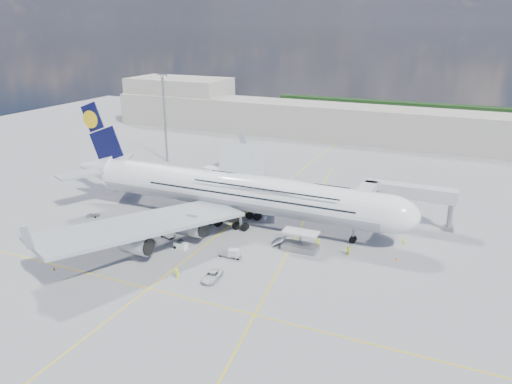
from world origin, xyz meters
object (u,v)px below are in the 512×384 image
at_px(dolly_back, 93,215).
at_px(cone_wing_right_outer, 54,268).
at_px(dolly_row_c, 168,236).
at_px(crew_nose, 404,242).
at_px(dolly_row_b, 147,237).
at_px(cone_wing_right_inner, 156,231).
at_px(airliner, 235,191).
at_px(catering_truck_inner, 216,177).
at_px(cargo_loader, 299,244).
at_px(dolly_row_a, 113,219).
at_px(cone_nose, 396,259).
at_px(dolly_nose_near, 234,253).
at_px(baggage_tug, 181,245).
at_px(dolly_nose_far, 229,254).
at_px(cone_wing_left_outer, 225,183).
at_px(jet_bridge, 392,195).
at_px(light_mast, 165,117).
at_px(cone_tail, 114,191).
at_px(cone_wing_left_inner, 232,191).
at_px(crew_wing, 176,221).
at_px(crew_loader, 348,250).
at_px(crew_van, 318,244).
at_px(crew_tug, 177,274).
at_px(catering_truck_outer, 239,159).
at_px(service_van, 212,276).

relative_size(dolly_back, cone_wing_right_outer, 5.34).
xyz_separation_m(dolly_row_c, crew_nose, (42.24, 14.95, 0.44)).
xyz_separation_m(dolly_row_b, cone_wing_right_inner, (-1.19, 4.64, -0.73)).
xyz_separation_m(airliner, catering_truck_inner, (-15.81, 20.68, -4.80)).
relative_size(airliner, cargo_loader, 9.28).
relative_size(dolly_row_a, cone_nose, 4.73).
bearing_deg(dolly_nose_near, cone_wing_right_outer, -155.28).
distance_m(baggage_tug, crew_nose, 41.48).
distance_m(dolly_nose_far, cone_wing_right_inner, 18.48).
xyz_separation_m(cargo_loader, cone_wing_left_outer, (-30.52, 29.06, -0.95)).
relative_size(jet_bridge, light_mast, 0.74).
xyz_separation_m(catering_truck_inner, cone_tail, (-20.14, -15.31, -1.83)).
xyz_separation_m(catering_truck_inner, cone_wing_left_inner, (6.61, -3.85, -1.78)).
distance_m(dolly_row_a, dolly_row_b, 14.35).
relative_size(cargo_loader, crew_wing, 4.43).
xyz_separation_m(baggage_tug, crew_loader, (28.67, 9.87, 0.26)).
xyz_separation_m(dolly_back, cone_tail, (-6.65, 15.02, -0.06)).
height_order(dolly_row_b, crew_nose, dolly_row_b).
bearing_deg(cone_tail, crew_wing, -25.12).
relative_size(dolly_back, crew_nose, 2.02).
distance_m(cargo_loader, crew_van, 3.53).
xyz_separation_m(airliner, crew_tug, (2.06, -25.56, -5.94)).
height_order(jet_bridge, dolly_row_c, jet_bridge).
distance_m(jet_bridge, light_mast, 74.11).
relative_size(dolly_row_b, crew_tug, 1.64).
distance_m(dolly_nose_near, crew_nose, 31.92).
height_order(light_mast, catering_truck_outer, light_mast).
bearing_deg(airliner, cone_nose, -7.02).
bearing_deg(catering_truck_outer, light_mast, -174.34).
xyz_separation_m(cargo_loader, cone_nose, (16.88, 2.99, -0.97)).
xyz_separation_m(jet_bridge, cone_wing_right_inner, (-41.60, -21.96, -6.60)).
relative_size(dolly_nose_far, cone_tail, 6.83).
relative_size(dolly_nose_far, catering_truck_inner, 0.45).
xyz_separation_m(cargo_loader, cone_wing_right_inner, (-28.61, -3.91, -1.00)).
height_order(dolly_row_c, cone_wing_left_outer, cone_wing_left_outer).
distance_m(light_mast, service_van, 76.43).
xyz_separation_m(catering_truck_outer, cone_wing_left_inner, (9.26, -22.37, -1.72)).
height_order(dolly_nose_near, cone_wing_left_inner, dolly_nose_near).
distance_m(crew_tug, cone_wing_left_inner, 43.86).
bearing_deg(light_mast, dolly_row_b, -59.88).
bearing_deg(jet_bridge, light_mast, 160.98).
distance_m(catering_truck_inner, crew_tug, 49.59).
bearing_deg(cone_wing_left_outer, cone_wing_right_inner, -86.68).
xyz_separation_m(crew_van, cone_wing_right_inner, (-31.57, -5.84, -0.75)).
height_order(dolly_row_b, baggage_tug, dolly_row_b).
relative_size(crew_tug, cone_wing_left_inner, 3.13).
bearing_deg(dolly_nose_far, dolly_nose_near, -10.57).
xyz_separation_m(crew_van, cone_wing_left_inner, (-28.70, 22.02, -0.71)).
bearing_deg(dolly_back, crew_nose, -18.78).
bearing_deg(jet_bridge, service_van, -122.82).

